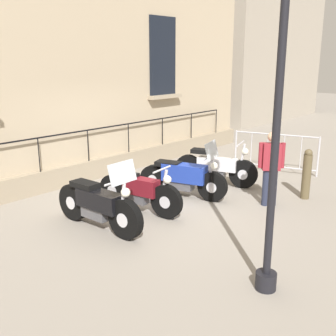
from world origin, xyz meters
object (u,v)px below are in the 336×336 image
motorcycle_white (216,167)px  crowd_barrier (275,151)px  lamppost (284,25)px  pedestrian_standing (271,165)px  bollard (307,174)px  motorcycle_black (99,205)px  motorcycle_blue (183,177)px  motorcycle_maroon (140,192)px

motorcycle_white → crowd_barrier: bearing=75.6°
lamppost → pedestrian_standing: 4.13m
lamppost → bollard: 4.89m
motorcycle_black → motorcycle_blue: (-0.01, 2.35, 0.00)m
motorcycle_blue → pedestrian_standing: 1.89m
crowd_barrier → bollard: 2.17m
motorcycle_blue → lamppost: lamppost is taller
motorcycle_white → crowd_barrier: size_ratio=0.92×
pedestrian_standing → crowd_barrier: bearing=115.5°
motorcycle_black → motorcycle_white: motorcycle_black is taller
motorcycle_blue → motorcycle_maroon: bearing=-92.3°
motorcycle_blue → bollard: 2.67m
pedestrian_standing → lamppost: bearing=-62.0°
motorcycle_white → pedestrian_standing: bearing=-14.7°
motorcycle_black → motorcycle_blue: 2.35m
motorcycle_maroon → bollard: bollard is taller
motorcycle_white → motorcycle_maroon: bearing=-91.1°
motorcycle_blue → motorcycle_white: (-0.00, 1.22, -0.02)m
motorcycle_white → bollard: bearing=13.1°
bollard → motorcycle_maroon: bearing=-125.2°
crowd_barrier → bollard: (1.54, -1.52, -0.01)m
motorcycle_maroon → motorcycle_white: bearing=88.9°
bollard → motorcycle_black: bearing=-116.8°
motorcycle_maroon → motorcycle_white: motorcycle_white is taller
lamppost → motorcycle_black: bearing=-176.3°
motorcycle_black → pedestrian_standing: size_ratio=1.33×
motorcycle_maroon → bollard: bearing=54.8°
bollard → pedestrian_standing: size_ratio=0.71×
motorcycle_blue → lamppost: (3.23, -2.14, 2.89)m
motorcycle_maroon → motorcycle_blue: (0.05, 1.28, 0.03)m
motorcycle_white → motorcycle_blue: bearing=-89.8°
crowd_barrier → motorcycle_maroon: bearing=-97.1°
motorcycle_black → lamppost: 4.33m
crowd_barrier → motorcycle_blue: bearing=-99.0°
motorcycle_black → lamppost: (3.22, 0.21, 2.89)m
motorcycle_white → pedestrian_standing: pedestrian_standing is taller
motorcycle_maroon → motorcycle_blue: 1.28m
motorcycle_black → motorcycle_white: bearing=90.2°
motorcycle_blue → pedestrian_standing: bearing=24.9°
motorcycle_white → bollard: (2.06, 0.48, 0.13)m
bollard → crowd_barrier: bearing=135.4°
crowd_barrier → pedestrian_standing: 2.73m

